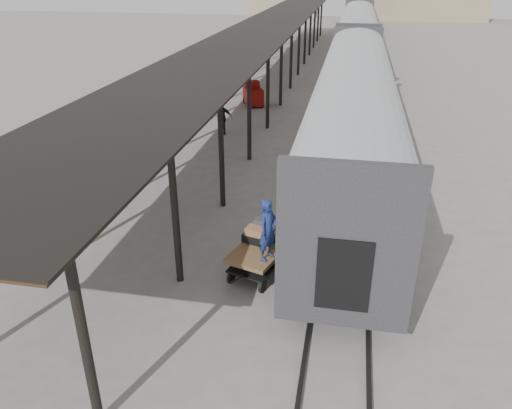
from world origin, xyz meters
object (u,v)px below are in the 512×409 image
object	(u,v)px
baggage_cart	(263,252)
luggage_tug	(253,95)
porter	(268,230)
pedestrian	(222,118)

from	to	relation	value
baggage_cart	luggage_tug	world-z (taller)	luggage_tug
porter	luggage_tug	bearing A→B (deg)	38.74
baggage_cart	porter	world-z (taller)	porter
baggage_cart	porter	size ratio (longest dim) A/B	1.51
baggage_cart	porter	distance (m)	1.30
baggage_cart	pedestrian	world-z (taller)	pedestrian
luggage_tug	porter	xyz separation A→B (m)	(4.22, -19.43, 1.07)
baggage_cart	luggage_tug	bearing A→B (deg)	119.26
baggage_cart	porter	bearing A→B (deg)	-51.64
luggage_tug	porter	size ratio (longest dim) A/B	1.09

